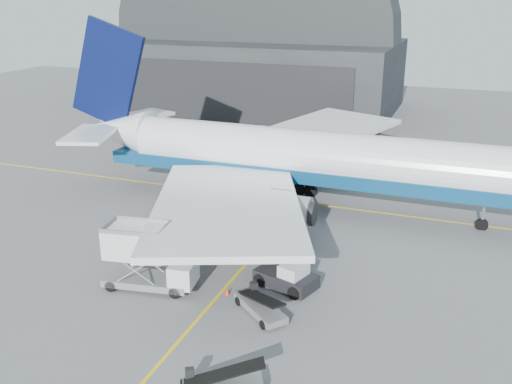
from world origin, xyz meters
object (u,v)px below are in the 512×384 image
at_px(airliner, 296,157).
at_px(catering_truck, 146,258).
at_px(belt_loader_a, 222,383).
at_px(belt_loader_b, 260,306).
at_px(pushback_tug, 288,277).

relative_size(airliner, catering_truck, 7.35).
distance_m(belt_loader_a, belt_loader_b, 8.16).
xyz_separation_m(pushback_tug, belt_loader_a, (0.21, -12.25, -0.22)).
relative_size(catering_truck, pushback_tug, 1.42).
bearing_deg(belt_loader_a, belt_loader_b, 68.43).
xyz_separation_m(airliner, catering_truck, (-5.18, -19.87, -2.73)).
bearing_deg(catering_truck, belt_loader_b, -12.09).
bearing_deg(pushback_tug, belt_loader_b, -80.18).
bearing_deg(belt_loader_b, pushback_tug, 121.20).
height_order(belt_loader_a, belt_loader_b, belt_loader_b).
bearing_deg(belt_loader_a, catering_truck, 111.23).
bearing_deg(catering_truck, airliner, 66.28).
distance_m(airliner, pushback_tug, 17.32).
bearing_deg(airliner, pushback_tug, -75.02).
relative_size(airliner, belt_loader_a, 11.43).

